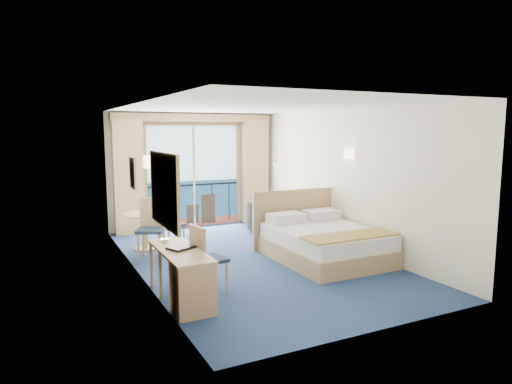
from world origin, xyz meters
name	(u,v)px	position (x,y,z in m)	size (l,w,h in m)	color
floor	(253,260)	(0.00, 0.00, 0.00)	(6.50, 6.50, 0.00)	navy
room_walls	(253,160)	(0.00, 0.00, 1.78)	(4.04, 6.54, 2.72)	white
balcony_door	(194,179)	(-0.01, 3.22, 1.14)	(2.36, 0.03, 2.52)	navy
curtain_left	(129,177)	(-1.55, 3.07, 1.28)	(0.65, 0.22, 2.55)	tan
curtain_right	(255,171)	(1.55, 3.07, 1.28)	(0.65, 0.22, 2.55)	tan
pelmet	(194,118)	(0.00, 3.10, 2.58)	(3.80, 0.25, 0.18)	tan
mirror	(164,190)	(-1.97, -1.50, 1.55)	(0.05, 1.25, 0.95)	tan
wall_print	(133,173)	(-1.97, 0.45, 1.60)	(0.04, 0.42, 0.52)	tan
sconce_left	(149,162)	(-1.94, -0.60, 1.85)	(0.18, 0.18, 0.18)	#FFE2B2
sconce_right	(349,154)	(1.94, -0.15, 1.85)	(0.18, 0.18, 0.18)	#FFE2B2
bed	(323,242)	(1.15, -0.51, 0.32)	(1.82, 2.16, 1.14)	tan
nightstand	(310,226)	(1.77, 0.87, 0.27)	(0.41, 0.39, 0.54)	tan
phone	(309,212)	(1.75, 0.89, 0.58)	(0.16, 0.12, 0.07)	silver
armchair	(267,215)	(1.31, 1.96, 0.37)	(0.79, 0.81, 0.74)	#434852
floor_lamp	(276,179)	(1.79, 2.40, 1.15)	(0.21, 0.21, 1.51)	silver
desk	(190,281)	(-1.73, -1.71, 0.39)	(0.52, 1.50, 0.70)	tan
desk_chair	(205,255)	(-1.33, -1.18, 0.55)	(0.49, 0.48, 0.98)	#1D2943
folder	(181,247)	(-1.70, -1.25, 0.72)	(0.34, 0.26, 0.03)	black
desk_lamp	(164,218)	(-1.80, -0.76, 1.04)	(0.12, 0.12, 0.45)	silver
round_table	(145,222)	(-1.55, 1.58, 0.54)	(0.79, 0.79, 0.71)	tan
table_chair_a	(168,221)	(-1.13, 1.46, 0.54)	(0.50, 0.50, 0.96)	#1D2943
table_chair_b	(152,224)	(-1.56, 1.00, 0.61)	(0.62, 0.63, 1.07)	#1D2943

